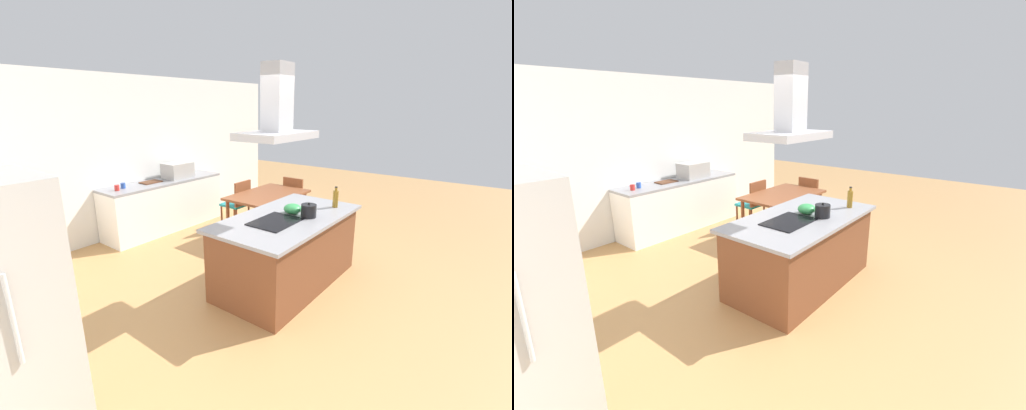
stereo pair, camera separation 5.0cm
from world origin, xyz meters
The scene contains 16 objects.
ground centered at (0.00, 1.50, 0.00)m, with size 16.00×16.00×0.00m, color tan.
wall_back centered at (0.00, 3.25, 1.35)m, with size 7.20×0.10×2.70m, color white.
kitchen_island centered at (0.00, 0.00, 0.45)m, with size 2.03×1.08×0.90m.
cooktop centered at (-0.28, 0.00, 0.91)m, with size 0.60×0.44×0.01m, color black.
tea_kettle centered at (0.13, -0.21, 0.98)m, with size 0.24×0.19×0.18m.
olive_oil_bottle centered at (0.71, -0.29, 1.02)m, with size 0.07×0.07×0.28m.
mixing_bowl centered at (0.13, 0.01, 0.96)m, with size 0.23×0.23×0.12m, color #33934C.
back_counter centered at (0.36, 2.88, 0.45)m, with size 2.28×0.62×0.90m.
countertop_microwave centered at (0.71, 2.88, 1.04)m, with size 0.50×0.38×0.28m, color #B2AFAA.
coffee_mug_red centered at (-0.55, 2.86, 0.95)m, with size 0.08×0.08×0.09m, color red.
coffee_mug_blue centered at (-0.40, 2.92, 0.95)m, with size 0.08×0.08×0.09m, color #2D56B2.
cutting_board centered at (0.13, 2.93, 0.91)m, with size 0.34×0.24×0.02m, color #59331E.
dining_table centered at (1.22, 1.18, 0.67)m, with size 1.40×0.90×0.75m.
chair_facing_back_wall centered at (1.22, 1.84, 0.51)m, with size 0.42×0.42×0.89m.
chair_at_right_end centered at (2.14, 1.18, 0.51)m, with size 0.42×0.42×0.89m.
range_hood centered at (-0.28, 0.00, 2.10)m, with size 0.90×0.55×0.78m.
Camera 2 is at (-3.36, -2.16, 2.21)m, focal length 24.02 mm.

